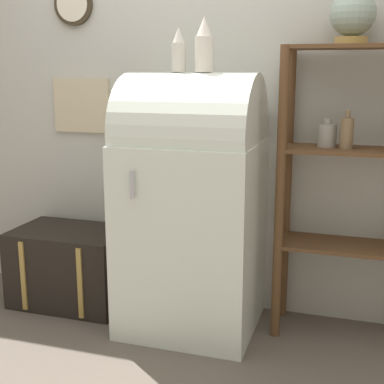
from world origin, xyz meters
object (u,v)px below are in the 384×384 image
object	(u,v)px
vase_left	(179,51)
vase_center	(204,47)
refrigerator	(192,200)
suitcase_trunk	(71,266)
globe	(353,16)

from	to	relation	value
vase_left	vase_center	bearing A→B (deg)	-2.81
refrigerator	vase_center	distance (m)	0.82
suitcase_trunk	vase_left	size ratio (longest dim) A/B	3.01
globe	vase_center	world-z (taller)	globe
vase_center	vase_left	bearing A→B (deg)	177.19
vase_left	vase_center	xyz separation A→B (m)	(0.14, -0.01, 0.02)
refrigerator	vase_center	bearing A→B (deg)	-3.47
globe	suitcase_trunk	bearing A→B (deg)	-175.61
refrigerator	vase_left	distance (m)	0.80
refrigerator	vase_center	size ratio (longest dim) A/B	5.15
suitcase_trunk	globe	distance (m)	2.18
globe	vase_left	distance (m)	0.90
suitcase_trunk	refrigerator	bearing A→B (deg)	-4.26
suitcase_trunk	vase_center	xyz separation A→B (m)	(0.88, -0.06, 1.32)
suitcase_trunk	vase_center	world-z (taller)	vase_center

